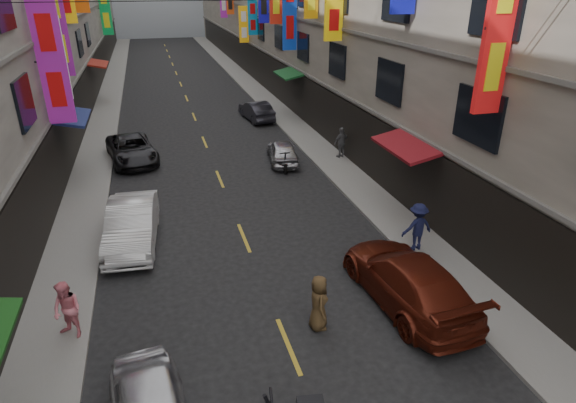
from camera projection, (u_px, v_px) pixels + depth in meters
sidewalk_left at (108, 102)px, 37.20m from camera, size 2.00×90.00×0.12m
sidewalk_right at (259, 93)px, 40.18m from camera, size 2.00×90.00×0.12m
street_awnings at (184, 109)px, 23.17m from camera, size 13.99×35.20×0.41m
lane_markings at (190, 107)px, 36.09m from camera, size 0.12×80.20×0.01m
scooter_far_right at (282, 161)px, 23.99m from camera, size 0.50×1.80×1.14m
car_left_mid at (132, 224)px, 17.07m from camera, size 1.97×4.71×1.52m
car_left_far at (132, 149)px, 24.98m from camera, size 2.94×5.01×1.31m
car_right_near at (408, 280)px, 13.92m from camera, size 2.45×5.36×1.52m
car_right_mid at (282, 151)px, 24.87m from camera, size 1.89×3.67×1.20m
car_right_far at (256, 111)px, 32.43m from camera, size 1.84×4.04×1.28m
pedestrian_lfar at (67, 310)px, 12.35m from camera, size 0.96×0.91×1.62m
pedestrian_rnear at (417, 227)px, 16.44m from camera, size 1.13×0.62×1.71m
pedestrian_rfar at (341, 142)px, 25.14m from camera, size 1.07×0.80×1.62m
pedestrian_crossing at (319, 303)px, 12.85m from camera, size 0.63×0.85×1.61m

